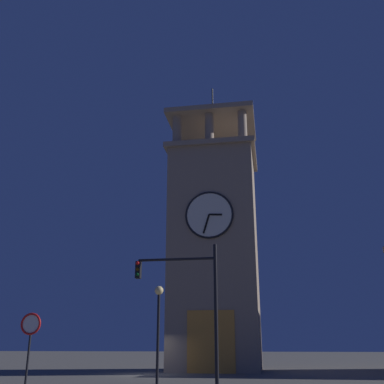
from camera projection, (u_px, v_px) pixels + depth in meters
ground_plane at (149, 375)px, 28.79m from camera, size 200.00×200.00×0.00m
clocktower at (215, 250)px, 35.43m from camera, size 6.96×6.67×22.85m
traffic_signal_near at (190, 293)px, 19.70m from camera, size 3.62×0.41×5.95m
street_lamp at (158, 313)px, 22.83m from camera, size 0.44×0.44×4.59m
no_horn_sign at (30, 331)px, 16.53m from camera, size 0.78×0.14×2.88m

